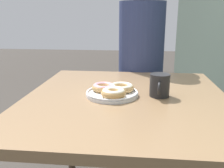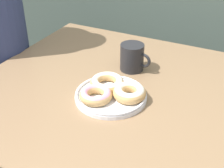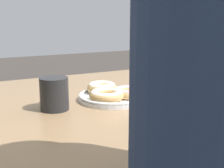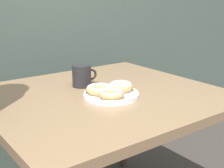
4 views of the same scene
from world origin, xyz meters
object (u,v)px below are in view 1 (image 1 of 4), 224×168
at_px(coffee_mug, 160,85).
at_px(person_figure, 141,66).
at_px(dining_table, 126,111).
at_px(donut_plate, 113,91).

bearing_deg(coffee_mug, person_figure, -173.28).
relative_size(dining_table, donut_plate, 4.03).
height_order(coffee_mug, person_figure, person_figure).
bearing_deg(donut_plate, dining_table, 91.45).
height_order(donut_plate, coffee_mug, coffee_mug).
xyz_separation_m(coffee_mug, person_figure, (-0.69, -0.08, -0.05)).
xyz_separation_m(dining_table, coffee_mug, (-0.02, 0.16, 0.13)).
relative_size(donut_plate, person_figure, 0.19).
height_order(dining_table, donut_plate, donut_plate).
bearing_deg(dining_table, coffee_mug, 95.74).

